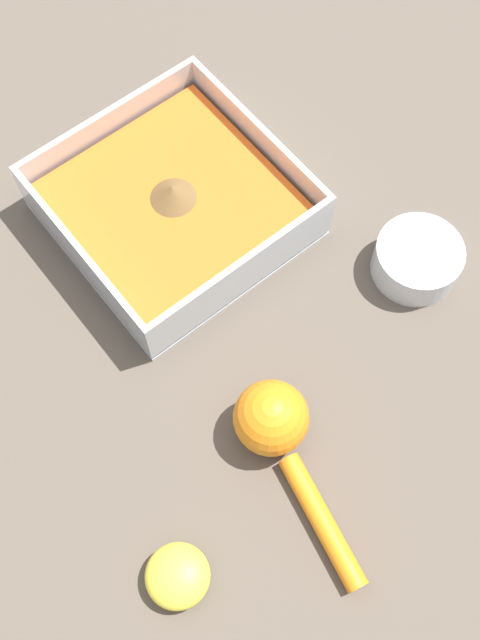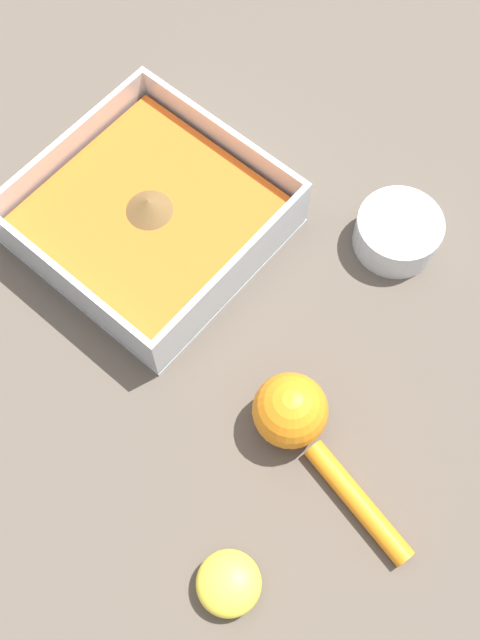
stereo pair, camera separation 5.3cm
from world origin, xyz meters
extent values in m
plane|color=brown|center=(0.00, 0.00, 0.00)|extent=(4.00, 4.00, 0.00)
cube|color=silver|center=(0.01, 0.02, 0.00)|extent=(0.22, 0.22, 0.01)
cube|color=silver|center=(0.01, 0.13, 0.04)|extent=(0.22, 0.01, 0.06)
cube|color=silver|center=(0.01, -0.09, 0.04)|extent=(0.22, 0.01, 0.06)
cube|color=silver|center=(0.12, 0.02, 0.04)|extent=(0.01, 0.21, 0.06)
cube|color=silver|center=(-0.10, 0.02, 0.04)|extent=(0.01, 0.21, 0.06)
cube|color=orange|center=(0.01, 0.02, 0.02)|extent=(0.20, 0.20, 0.03)
cone|color=brown|center=(0.01, 0.02, 0.05)|extent=(0.05, 0.05, 0.02)
cylinder|color=silver|center=(0.16, -0.18, 0.02)|extent=(0.09, 0.09, 0.04)
cylinder|color=brown|center=(0.16, -0.18, 0.01)|extent=(0.08, 0.08, 0.02)
sphere|color=orange|center=(-0.06, -0.21, 0.03)|extent=(0.07, 0.07, 0.07)
cylinder|color=orange|center=(-0.08, -0.31, 0.01)|extent=(0.04, 0.12, 0.02)
ellipsoid|color=yellow|center=(-0.20, -0.26, 0.02)|extent=(0.05, 0.05, 0.03)
camera|label=1|loc=(-0.20, -0.34, 0.67)|focal=42.00mm
camera|label=2|loc=(-0.23, -0.31, 0.67)|focal=42.00mm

